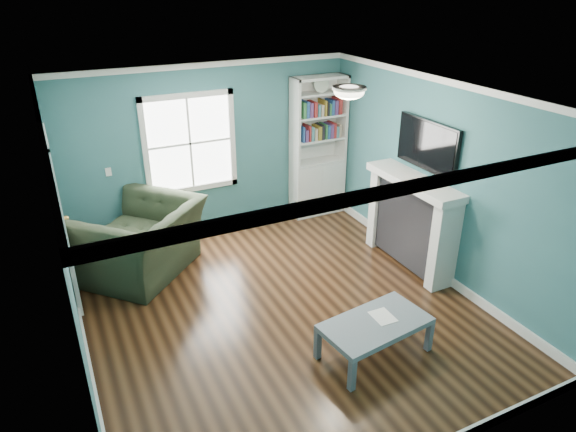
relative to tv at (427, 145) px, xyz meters
name	(u,v)px	position (x,y,z in m)	size (l,w,h in m)	color
floor	(281,308)	(-2.20, -0.20, -1.72)	(5.00, 5.00, 0.00)	black
room_walls	(280,189)	(-2.20, -0.20, -0.14)	(5.00, 5.00, 5.00)	#31666D
trim	(280,217)	(-2.20, -0.20, -0.49)	(4.50, 5.00, 2.60)	white
window	(190,144)	(-2.50, 2.29, -0.27)	(1.40, 0.06, 1.50)	white
bookshelf	(318,161)	(-0.43, 2.10, -0.80)	(0.90, 0.35, 2.31)	silver
fireplace	(411,223)	(-0.12, 0.00, -1.09)	(0.44, 1.58, 1.30)	black
tv	(427,145)	(0.00, 0.00, 0.00)	(0.06, 1.10, 0.65)	black
door	(61,220)	(-4.42, 1.20, -0.65)	(0.12, 0.98, 2.17)	silver
ceiling_fixture	(349,91)	(-1.30, -0.10, 0.82)	(0.38, 0.38, 0.15)	white
light_switch	(108,172)	(-3.70, 2.28, -0.52)	(0.08, 0.01, 0.12)	white
recliner	(140,229)	(-3.51, 1.40, -1.07)	(1.49, 0.97, 1.30)	black
coffee_table	(375,326)	(-1.66, -1.39, -1.36)	(1.22, 0.77, 0.42)	#525863
paper_sheet	(383,317)	(-1.54, -1.35, -1.31)	(0.22, 0.27, 0.00)	white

